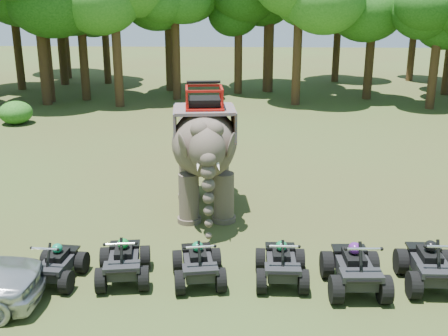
# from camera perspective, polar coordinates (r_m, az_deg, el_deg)

# --- Properties ---
(ground) EXTENTS (110.00, 110.00, 0.00)m
(ground) POSITION_cam_1_polar(r_m,az_deg,el_deg) (15.68, -0.19, -7.97)
(ground) COLOR #47381E
(ground) RESTS_ON ground
(elephant) EXTENTS (2.64, 5.02, 4.05)m
(elephant) POSITION_cam_1_polar(r_m,az_deg,el_deg) (17.58, -1.96, 1.96)
(elephant) COLOR #4F4239
(elephant) RESTS_ON ground
(atv_0) EXTENTS (1.26, 1.64, 1.14)m
(atv_0) POSITION_cam_1_polar(r_m,az_deg,el_deg) (14.32, -16.72, -8.91)
(atv_0) COLOR black
(atv_0) RESTS_ON ground
(atv_1) EXTENTS (1.47, 1.86, 1.26)m
(atv_1) POSITION_cam_1_polar(r_m,az_deg,el_deg) (13.98, -10.20, -8.81)
(atv_1) COLOR black
(atv_1) RESTS_ON ground
(atv_2) EXTENTS (1.46, 1.82, 1.21)m
(atv_2) POSITION_cam_1_polar(r_m,az_deg,el_deg) (13.70, -2.63, -9.19)
(atv_2) COLOR black
(atv_2) RESTS_ON ground
(atv_3) EXTENTS (1.22, 1.67, 1.24)m
(atv_3) POSITION_cam_1_polar(r_m,az_deg,el_deg) (13.75, 5.86, -9.11)
(atv_3) COLOR black
(atv_3) RESTS_ON ground
(atv_4) EXTENTS (1.44, 1.92, 1.38)m
(atv_4) POSITION_cam_1_polar(r_m,az_deg,el_deg) (13.68, 13.21, -9.33)
(atv_4) COLOR black
(atv_4) RESTS_ON ground
(atv_5) EXTENTS (1.33, 1.82, 1.35)m
(atv_5) POSITION_cam_1_polar(r_m,az_deg,el_deg) (14.36, 20.32, -8.75)
(atv_5) COLOR black
(atv_5) RESTS_ON ground
(tree_0) EXTENTS (5.35, 5.35, 7.64)m
(tree_0) POSITION_cam_1_polar(r_m,az_deg,el_deg) (37.99, 1.48, 13.29)
(tree_0) COLOR #195114
(tree_0) RESTS_ON ground
(tree_1) EXTENTS (5.48, 5.48, 7.83)m
(tree_1) POSITION_cam_1_polar(r_m,az_deg,el_deg) (34.36, 7.50, 12.83)
(tree_1) COLOR #195114
(tree_1) RESTS_ON ground
(tree_2) EXTENTS (5.83, 5.83, 8.33)m
(tree_2) POSITION_cam_1_polar(r_m,az_deg,el_deg) (37.11, 14.75, 13.16)
(tree_2) COLOR #195114
(tree_2) RESTS_ON ground
(tree_3) EXTENTS (4.96, 4.96, 7.09)m
(tree_3) POSITION_cam_1_polar(r_m,az_deg,el_deg) (35.09, 20.75, 11.35)
(tree_3) COLOR #195114
(tree_3) RESTS_ON ground
(tree_29) EXTENTS (6.81, 6.81, 9.73)m
(tree_29) POSITION_cam_1_polar(r_m,az_deg,el_deg) (35.72, -18.21, 13.83)
(tree_29) COLOR #195114
(tree_29) RESTS_ON ground
(tree_30) EXTENTS (5.53, 5.53, 7.89)m
(tree_30) POSITION_cam_1_polar(r_m,az_deg,el_deg) (34.11, -10.89, 12.68)
(tree_30) COLOR #195114
(tree_30) RESTS_ON ground
(tree_31) EXTENTS (5.15, 5.15, 7.36)m
(tree_31) POSITION_cam_1_polar(r_m,az_deg,el_deg) (36.01, -4.93, 12.76)
(tree_31) COLOR #195114
(tree_31) RESTS_ON ground
(tree_32) EXTENTS (7.44, 7.44, 10.63)m
(tree_32) POSITION_cam_1_polar(r_m,az_deg,el_deg) (46.20, -16.11, 15.30)
(tree_32) COLOR #195114
(tree_32) RESTS_ON ground
(tree_33) EXTENTS (6.03, 6.03, 8.61)m
(tree_33) POSITION_cam_1_polar(r_m,az_deg,el_deg) (41.96, -20.43, 13.32)
(tree_33) COLOR #195114
(tree_33) RESTS_ON ground
(tree_34) EXTENTS (7.43, 7.43, 10.62)m
(tree_34) POSITION_cam_1_polar(r_m,az_deg,el_deg) (43.20, -16.43, 15.13)
(tree_34) COLOR #195114
(tree_34) RESTS_ON ground
(tree_39) EXTENTS (5.64, 5.64, 8.05)m
(tree_39) POSITION_cam_1_polar(r_m,az_deg,el_deg) (36.67, -14.23, 12.93)
(tree_39) COLOR #195114
(tree_39) RESTS_ON ground
(tree_40) EXTENTS (5.04, 5.04, 7.20)m
(tree_40) POSITION_cam_1_polar(r_m,az_deg,el_deg) (42.98, -11.98, 13.16)
(tree_40) COLOR #195114
(tree_40) RESTS_ON ground
(tree_41) EXTENTS (5.00, 5.00, 7.14)m
(tree_41) POSITION_cam_1_polar(r_m,az_deg,el_deg) (45.65, 18.71, 12.84)
(tree_41) COLOR #195114
(tree_41) RESTS_ON ground
(tree_42) EXTENTS (7.70, 7.70, 11.00)m
(tree_42) POSITION_cam_1_polar(r_m,az_deg,el_deg) (38.77, 4.59, 15.82)
(tree_42) COLOR #195114
(tree_42) RESTS_ON ground
(tree_43) EXTENTS (7.33, 7.33, 10.47)m
(tree_43) POSITION_cam_1_polar(r_m,az_deg,el_deg) (36.60, -17.93, 14.52)
(tree_43) COLOR #195114
(tree_43) RESTS_ON ground
(tree_44) EXTENTS (6.07, 6.07, 8.68)m
(tree_44) POSITION_cam_1_polar(r_m,az_deg,el_deg) (38.63, 4.69, 14.09)
(tree_44) COLOR #195114
(tree_44) RESTS_ON ground
(tree_46) EXTENTS (5.99, 5.99, 8.56)m
(tree_46) POSITION_cam_1_polar(r_m,az_deg,el_deg) (39.17, -5.65, 14.03)
(tree_46) COLOR #195114
(tree_46) RESTS_ON ground
(tree_47) EXTENTS (5.36, 5.36, 7.65)m
(tree_47) POSITION_cam_1_polar(r_m,az_deg,el_deg) (43.76, 11.47, 13.57)
(tree_47) COLOR #195114
(tree_47) RESTS_ON ground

